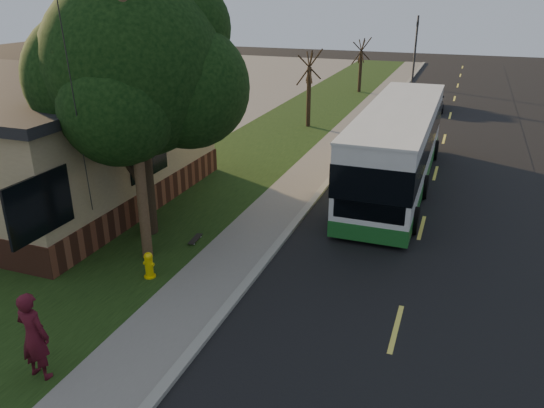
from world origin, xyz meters
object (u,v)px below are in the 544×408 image
at_px(bare_tree_far, 361,66).
at_px(skateboard_main, 195,239).
at_px(dumpster, 144,155).
at_px(transit_bus, 397,145).
at_px(traffic_signal, 415,47).
at_px(bare_tree_near, 309,90).
at_px(fire_hydrant, 149,265).
at_px(distant_car, 430,98).
at_px(leafy_tree, 138,70).
at_px(utility_pole, 132,101).
at_px(skateboarder, 34,336).

relative_size(bare_tree_far, skateboard_main, 5.11).
bearing_deg(bare_tree_far, skateboard_main, -88.96).
bearing_deg(dumpster, transit_bus, 9.47).
bearing_deg(traffic_signal, bare_tree_far, -131.19).
distance_m(bare_tree_near, transit_bus, 10.22).
xyz_separation_m(bare_tree_near, transit_bus, (6.05, -8.22, -0.45)).
xyz_separation_m(fire_hydrant, distant_car, (5.19, 25.75, 0.27)).
bearing_deg(bare_tree_near, leafy_tree, -92.50).
relative_size(utility_pole, leafy_tree, 1.16).
distance_m(dumpster, distant_car, 20.58).
bearing_deg(leafy_tree, skateboarder, -76.26).
xyz_separation_m(utility_pole, bare_tree_far, (0.31, 29.01, -2.63)).
bearing_deg(bare_tree_far, fire_hydrant, -89.24).
bearing_deg(skateboard_main, transit_bus, 55.53).
relative_size(bare_tree_near, distant_car, 1.05).
xyz_separation_m(bare_tree_far, skateboard_main, (0.50, -27.58, -1.88)).
bearing_deg(bare_tree_near, skateboard_main, -86.33).
distance_m(fire_hydrant, bare_tree_near, 18.10).
height_order(bare_tree_near, skateboarder, bare_tree_near).
bearing_deg(bare_tree_near, utility_pole, -89.34).
bearing_deg(skateboard_main, traffic_signal, 84.57).
xyz_separation_m(utility_pole, skateboarder, (0.81, -5.18, -3.61)).
bearing_deg(leafy_tree, skateboard_main, -7.63).
height_order(traffic_signal, skateboard_main, traffic_signal).
xyz_separation_m(utility_pole, distant_car, (5.89, 24.76, -3.93)).
bearing_deg(distant_car, skateboarder, -104.99).
relative_size(utility_pole, dumpster, 5.23).
xyz_separation_m(bare_tree_near, distant_car, (6.09, 7.75, -1.45)).
distance_m(bare_tree_near, distant_car, 9.96).
bearing_deg(fire_hydrant, transit_bus, 62.24).
distance_m(bare_tree_far, dumpster, 22.54).
relative_size(bare_tree_near, bare_tree_far, 1.07).
relative_size(bare_tree_near, skateboard_main, 5.46).
xyz_separation_m(traffic_signal, transit_bus, (2.05, -24.22, -1.47)).
bearing_deg(skateboard_main, dumpster, 133.85).
distance_m(transit_bus, skateboard_main, 9.05).
height_order(bare_tree_far, distant_car, bare_tree_far).
relative_size(skateboarder, skateboard_main, 2.42).
relative_size(leafy_tree, skateboard_main, 9.89).
relative_size(leafy_tree, bare_tree_near, 1.81).
bearing_deg(transit_bus, skateboard_main, -124.47).
xyz_separation_m(fire_hydrant, transit_bus, (5.15, 9.78, 1.26)).
distance_m(bare_tree_far, transit_bus, 20.97).
bearing_deg(bare_tree_far, utility_pole, -90.60).
relative_size(leafy_tree, transit_bus, 0.66).
bearing_deg(traffic_signal, utility_pole, -96.58).
relative_size(fire_hydrant, bare_tree_near, 0.17).
xyz_separation_m(skateboarder, distant_car, (5.09, 29.93, -0.32)).
bearing_deg(distant_car, skateboard_main, -107.64).
xyz_separation_m(fire_hydrant, dumpster, (-5.29, 8.04, 0.29)).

